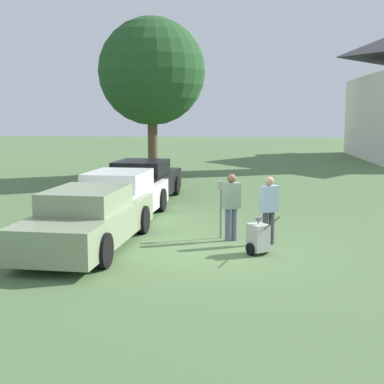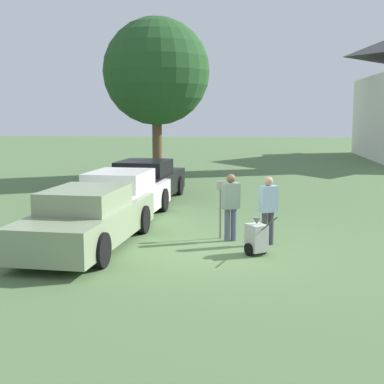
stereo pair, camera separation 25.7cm
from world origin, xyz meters
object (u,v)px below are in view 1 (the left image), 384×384
(parking_meter, at_px, (221,199))
(person_supervisor, at_px, (269,206))
(parked_car_black, at_px, (143,182))
(equipment_cart, at_px, (258,237))
(parked_car_sage, at_px, (89,219))
(parked_car_white, at_px, (120,197))
(person_worker, at_px, (231,203))

(parking_meter, distance_m, person_supervisor, 1.28)
(person_supervisor, bearing_deg, parked_car_black, -82.83)
(parking_meter, relative_size, person_supervisor, 0.89)
(parking_meter, bearing_deg, equipment_cart, -58.99)
(parked_car_sage, height_order, parked_car_white, parked_car_white)
(person_worker, relative_size, equipment_cart, 1.67)
(parked_car_white, height_order, person_worker, person_worker)
(parked_car_white, bearing_deg, person_worker, -30.25)
(parked_car_black, height_order, person_worker, person_worker)
(parked_car_white, height_order, parked_car_black, parked_car_white)
(parked_car_sage, bearing_deg, parking_meter, 25.99)
(parked_car_black, distance_m, equipment_cart, 8.07)
(person_worker, bearing_deg, parked_car_sage, -6.86)
(parked_car_sage, distance_m, parking_meter, 3.28)
(parked_car_sage, distance_m, equipment_cart, 3.93)
(parked_car_white, bearing_deg, parking_meter, -29.55)
(parked_car_sage, distance_m, person_supervisor, 4.25)
(parked_car_sage, xyz_separation_m, equipment_cart, (3.91, -0.25, -0.29))
(parked_car_white, relative_size, parked_car_black, 1.00)
(parked_car_sage, bearing_deg, person_worker, 20.75)
(parked_car_black, height_order, person_supervisor, person_supervisor)
(parked_car_sage, xyz_separation_m, parked_car_white, (-0.00, 3.22, 0.02))
(parking_meter, bearing_deg, person_worker, -41.42)
(parked_car_white, distance_m, parking_meter, 3.63)
(person_worker, bearing_deg, parking_meter, -65.13)
(parked_car_white, xyz_separation_m, parking_meter, (3.02, -2.00, 0.31))
(equipment_cart, bearing_deg, parked_car_white, 104.53)
(parked_car_white, xyz_separation_m, equipment_cart, (3.91, -3.47, -0.30))
(person_worker, bearing_deg, equipment_cart, 92.95)
(person_supervisor, height_order, equipment_cart, person_supervisor)
(parked_car_white, height_order, person_supervisor, person_supervisor)
(parking_meter, bearing_deg, parked_car_sage, -157.90)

